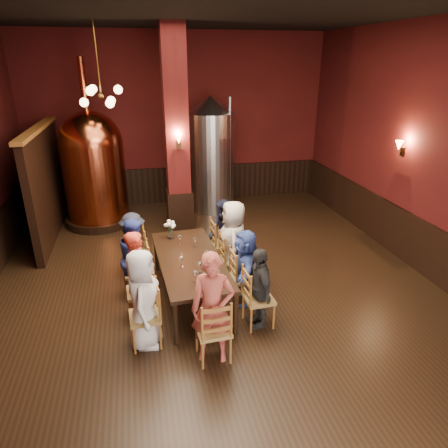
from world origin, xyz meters
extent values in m
plane|color=black|center=(0.00, 0.00, 0.00)|extent=(10.00, 10.00, 0.00)
plane|color=black|center=(0.00, 0.00, 4.50)|extent=(10.00, 10.00, 0.00)
cube|color=#4A100F|center=(0.00, 5.00, 2.25)|extent=(8.00, 0.02, 4.50)
cube|color=#4A100F|center=(0.00, -5.00, 2.25)|extent=(8.00, 0.02, 4.50)
cube|color=#4A100F|center=(4.00, 0.00, 2.25)|extent=(0.02, 10.00, 4.50)
cube|color=black|center=(3.96, 0.00, 0.50)|extent=(0.08, 9.90, 1.00)
cube|color=black|center=(0.00, 4.96, 0.50)|extent=(7.90, 0.08, 1.00)
cube|color=#4A100F|center=(-0.30, 2.80, 2.25)|extent=(0.58, 0.58, 4.50)
cube|color=black|center=(-3.20, 3.20, 1.20)|extent=(0.22, 3.50, 2.40)
cube|color=black|center=(-0.48, -0.15, 0.72)|extent=(1.13, 2.45, 0.06)
cylinder|color=black|center=(-0.86, -1.32, 0.34)|extent=(0.07, 0.07, 0.69)
cylinder|color=black|center=(0.02, -1.27, 0.34)|extent=(0.07, 0.07, 0.69)
cylinder|color=black|center=(-0.98, 0.96, 0.34)|extent=(0.07, 0.07, 0.69)
cylinder|color=black|center=(-0.10, 1.01, 0.34)|extent=(0.07, 0.07, 0.69)
imported|color=silver|center=(-1.27, -1.20, 0.74)|extent=(0.59, 0.79, 1.47)
imported|color=red|center=(-1.31, -0.53, 0.73)|extent=(0.48, 0.61, 1.47)
imported|color=navy|center=(-1.35, 0.13, 0.71)|extent=(0.37, 0.70, 1.42)
imported|color=#1D202C|center=(-1.38, 0.80, 0.63)|extent=(0.53, 0.85, 1.27)
imported|color=black|center=(0.42, -1.11, 0.64)|extent=(0.36, 0.77, 1.28)
imported|color=#324797|center=(0.39, -0.44, 0.65)|extent=(0.55, 1.24, 1.29)
imported|color=#B1A99C|center=(0.35, 0.22, 0.78)|extent=(0.60, 0.82, 1.55)
imported|color=black|center=(0.32, 0.89, 0.67)|extent=(0.43, 0.70, 1.35)
imported|color=#9E3F34|center=(-0.39, -1.70, 0.79)|extent=(0.65, 0.50, 1.58)
cylinder|color=black|center=(-2.21, 3.74, 0.09)|extent=(1.63, 1.63, 0.18)
cylinder|color=#B34B29|center=(-2.21, 3.74, 1.09)|extent=(1.52, 1.52, 1.81)
sphere|color=#B34B29|center=(-2.21, 3.74, 2.00)|extent=(1.45, 1.45, 1.45)
cylinder|color=#B34B29|center=(-2.21, 3.74, 3.27)|extent=(0.15, 0.15, 1.18)
cylinder|color=#B2B2B7|center=(0.71, 4.16, 1.28)|extent=(1.29, 1.29, 2.56)
cone|color=#B2B2B7|center=(0.71, 4.16, 2.76)|extent=(1.23, 1.23, 0.41)
cylinder|color=#B2B2B7|center=(1.12, 3.75, 1.53)|extent=(0.08, 0.08, 2.86)
cylinder|color=white|center=(-0.70, 0.72, 0.84)|extent=(0.10, 0.10, 0.19)
camera|label=1|loc=(-1.21, -6.00, 3.79)|focal=32.00mm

